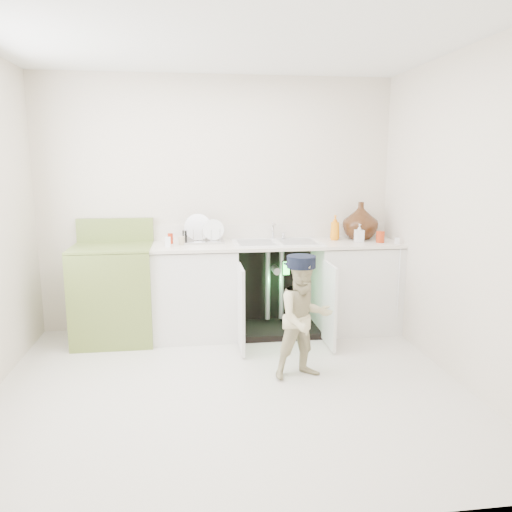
{
  "coord_description": "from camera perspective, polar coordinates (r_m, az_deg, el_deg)",
  "views": [
    {
      "loc": [
        -0.28,
        -3.5,
        1.67
      ],
      "look_at": [
        0.28,
        0.7,
        0.87
      ],
      "focal_mm": 35.0,
      "sensor_mm": 36.0,
      "label": 1
    }
  ],
  "objects": [
    {
      "name": "ground",
      "position": [
        3.89,
        -2.84,
        -14.74
      ],
      "size": [
        3.5,
        3.5,
        0.0
      ],
      "primitive_type": "plane",
      "color": "beige",
      "rests_on": "ground"
    },
    {
      "name": "room_shell",
      "position": [
        3.54,
        -3.03,
        3.86
      ],
      "size": [
        6.0,
        5.5,
        1.26
      ],
      "color": "beige",
      "rests_on": "ground"
    },
    {
      "name": "counter_run",
      "position": [
        4.94,
        2.76,
        -3.21
      ],
      "size": [
        2.44,
        1.02,
        1.27
      ],
      "color": "silver",
      "rests_on": "ground"
    },
    {
      "name": "avocado_stove",
      "position": [
        4.89,
        -15.91,
        -3.96
      ],
      "size": [
        0.73,
        0.65,
        1.13
      ],
      "color": "olive",
      "rests_on": "ground"
    },
    {
      "name": "repair_worker",
      "position": [
        3.9,
        5.53,
        -6.95
      ],
      "size": [
        0.53,
        0.98,
        0.97
      ],
      "rotation": [
        0.0,
        0.0,
        0.21
      ],
      "color": "beige",
      "rests_on": "ground"
    }
  ]
}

